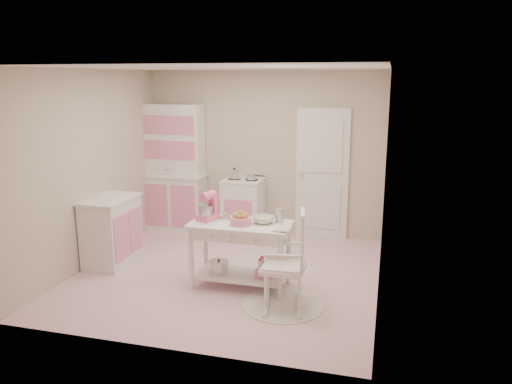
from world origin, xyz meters
TOP-DOWN VIEW (x-y plane):
  - room_shell at (0.00, 0.00)m, footprint 3.84×3.84m
  - door at (0.95, 1.87)m, footprint 0.82×0.05m
  - hutch at (-1.46, 1.66)m, footprint 1.06×0.50m
  - stove at (-0.26, 1.61)m, footprint 0.62×0.57m
  - base_cabinet at (-1.63, -0.05)m, footprint 0.54×0.84m
  - lace_rug at (0.88, -0.72)m, footprint 0.92×0.92m
  - rocking_chair at (0.88, -0.72)m, footprint 0.59×0.79m
  - work_table at (0.28, -0.33)m, footprint 1.20×0.60m
  - stand_mixer at (-0.14, -0.31)m, footprint 0.28×0.33m
  - cookie_tray at (0.13, -0.15)m, footprint 0.34×0.24m
  - bread_basket at (0.30, -0.38)m, footprint 0.25×0.25m
  - mixing_bowl at (0.54, -0.25)m, footprint 0.26×0.26m
  - metal_pitcher at (0.72, -0.17)m, footprint 0.10×0.10m
  - recipe_book at (0.73, -0.45)m, footprint 0.19×0.25m

SIDE VIEW (x-z plane):
  - lace_rug at x=0.88m, z-range 0.00..0.01m
  - work_table at x=0.28m, z-range 0.00..0.80m
  - stove at x=-0.26m, z-range 0.00..0.92m
  - base_cabinet at x=-1.63m, z-range 0.00..0.92m
  - rocking_chair at x=0.88m, z-range 0.00..1.10m
  - cookie_tray at x=0.13m, z-range 0.80..0.82m
  - recipe_book at x=0.73m, z-range 0.80..0.82m
  - mixing_bowl at x=0.54m, z-range 0.80..0.88m
  - bread_basket at x=0.30m, z-range 0.80..0.89m
  - metal_pitcher at x=0.72m, z-range 0.80..0.97m
  - stand_mixer at x=-0.14m, z-range 0.80..1.14m
  - door at x=0.95m, z-range 0.00..2.04m
  - hutch at x=-1.46m, z-range 0.00..2.08m
  - room_shell at x=0.00m, z-range 0.34..2.96m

